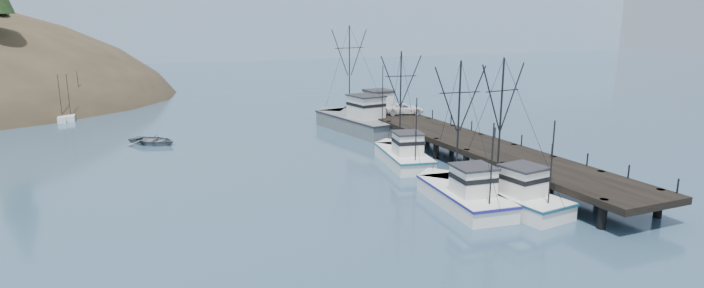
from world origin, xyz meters
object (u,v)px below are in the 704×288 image
trawler_far (402,155)px  pier_shed (378,101)px  trawler_near (506,194)px  pier (459,139)px  motorboat (153,144)px  work_vessel (356,121)px  pickup_truck (404,109)px  trawler_mid (462,193)px

trawler_far → pier_shed: size_ratio=3.36×
trawler_near → pier_shed: bearing=81.8°
pier → motorboat: size_ratio=8.06×
work_vessel → pickup_truck: (5.44, -2.16, 1.43)m
motorboat → pier_shed: bearing=-50.1°
trawler_mid → trawler_far: bearing=82.3°
pier_shed → motorboat: size_ratio=0.59×
trawler_far → motorboat: 27.65m
work_vessel → pier_shed: size_ratio=4.84×
trawler_far → pickup_truck: bearing=60.6°
trawler_near → motorboat: 38.50m
trawler_near → pier_shed: (4.26, 29.68, 2.60)m
pier → pickup_truck: bearing=84.4°
pier_shed → pickup_truck: 3.42m
pier → trawler_near: (-5.27, -13.76, -0.87)m
work_vessel → pickup_truck: bearing=-21.6°
trawler_mid → pier_shed: size_ratio=3.39×
pier → motorboat: bearing=147.1°
trawler_mid → pier_shed: 29.21m
trawler_mid → pickup_truck: size_ratio=2.27×
trawler_near → trawler_far: trawler_near is taller
pier → pickup_truck: 13.66m
trawler_mid → pickup_truck: 27.58m
pier_shed → work_vessel: bearing=-176.2°
pickup_truck → motorboat: size_ratio=0.87×
pier_shed → motorboat: (-26.38, 1.81, -3.42)m
trawler_mid → work_vessel: size_ratio=0.70×
pier_shed → trawler_near: bearing=-98.2°
pier_shed → pier: bearing=-86.4°
pier → trawler_near: bearing=-110.9°
work_vessel → pickup_truck: size_ratio=3.25×
trawler_near → trawler_far: 13.46m
trawler_mid → pickup_truck: (9.44, 25.85, 1.85)m
pickup_truck → trawler_near: bearing=-178.1°
trawler_mid → trawler_far: 12.05m
pier_shed → pickup_truck: (2.35, -2.36, -0.76)m
trawler_far → motorboat: trawler_far is taller
pier → pickup_truck: pickup_truck is taller
work_vessel → pier_shed: (3.10, 0.21, 2.19)m
trawler_far → work_vessel: size_ratio=0.69×
work_vessel → pier_shed: work_vessel is taller
pier → trawler_far: size_ratio=4.09×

